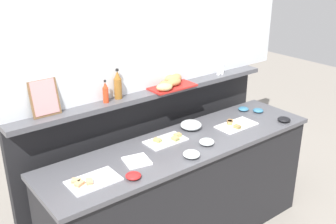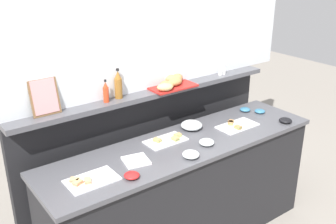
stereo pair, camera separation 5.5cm
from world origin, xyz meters
name	(u,v)px [view 2 (the right image)]	position (x,y,z in m)	size (l,w,h in m)	color
ground_plane	(144,206)	(0.00, 0.60, 0.00)	(12.00, 12.00, 0.00)	gray
buffet_counter	(183,194)	(0.00, 0.00, 0.46)	(2.31, 0.61, 0.92)	black
back_ledge_unit	(150,151)	(0.00, 0.48, 0.65)	(2.40, 0.22, 1.23)	black
upper_wall_panel	(145,3)	(0.00, 0.51, 1.92)	(3.00, 0.08, 1.37)	silver
sandwich_platter_side	(167,140)	(-0.09, 0.10, 0.93)	(0.32, 0.18, 0.04)	white
sandwich_platter_front	(236,125)	(0.54, -0.02, 0.93)	(0.35, 0.19, 0.04)	white
sandwich_platter_rear	(90,180)	(-0.83, -0.07, 0.93)	(0.33, 0.21, 0.04)	silver
glass_bowl_large	(207,142)	(0.11, -0.13, 0.94)	(0.12, 0.12, 0.05)	silver
glass_bowl_medium	(191,155)	(-0.11, -0.21, 0.95)	(0.12, 0.12, 0.05)	silver
glass_bowl_small	(192,125)	(0.21, 0.16, 0.95)	(0.18, 0.18, 0.07)	silver
condiment_bowl_red	(245,109)	(0.85, 0.17, 0.94)	(0.10, 0.10, 0.03)	teal
condiment_bowl_teal	(132,175)	(-0.59, -0.19, 0.94)	(0.10, 0.10, 0.04)	red
condiment_bowl_cream	(260,111)	(0.93, 0.07, 0.94)	(0.09, 0.09, 0.03)	teal
condiment_bowl_dark	(286,120)	(0.94, -0.21, 0.94)	(0.11, 0.11, 0.04)	black
napkin_stack	(136,161)	(-0.46, -0.03, 0.93)	(0.17, 0.17, 0.02)	white
hot_sauce_bottle	(106,92)	(-0.43, 0.41, 1.31)	(0.04, 0.04, 0.18)	red
vinegar_bottle_amber	(118,85)	(-0.31, 0.43, 1.34)	(0.06, 0.06, 0.24)	#8E5B23
salt_shaker	(220,70)	(0.74, 0.41, 1.27)	(0.03, 0.03, 0.09)	white
pepper_shaker	(224,70)	(0.79, 0.41, 1.27)	(0.03, 0.03, 0.09)	white
bread_basket	(171,83)	(0.17, 0.40, 1.27)	(0.40, 0.29, 0.08)	#B2231E
framed_picture	(44,96)	(-0.88, 0.44, 1.36)	(0.20, 0.07, 0.26)	brown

